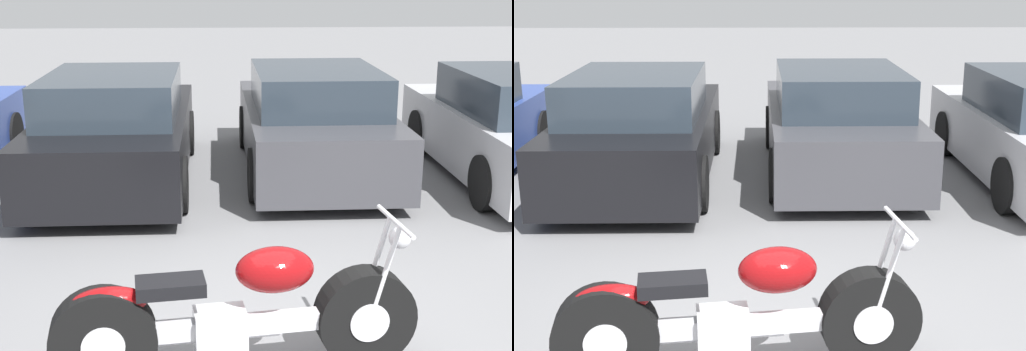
# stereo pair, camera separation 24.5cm
# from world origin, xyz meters

# --- Properties ---
(motorcycle) EXTENTS (2.43, 0.70, 1.03)m
(motorcycle) POSITION_xyz_m (-0.34, -0.25, 0.43)
(motorcycle) COLOR black
(motorcycle) RESTS_ON ground_plane
(parked_car_black) EXTENTS (1.85, 4.27, 1.41)m
(parked_car_black) POSITION_xyz_m (-1.69, 4.39, 0.66)
(parked_car_black) COLOR black
(parked_car_black) RESTS_ON ground_plane
(parked_car_dark_grey) EXTENTS (1.85, 4.27, 1.41)m
(parked_car_dark_grey) POSITION_xyz_m (0.85, 4.73, 0.66)
(parked_car_dark_grey) COLOR #3D3D42
(parked_car_dark_grey) RESTS_ON ground_plane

